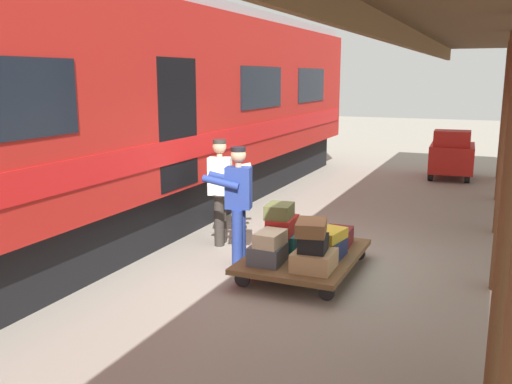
{
  "coord_description": "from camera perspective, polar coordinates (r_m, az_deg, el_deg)",
  "views": [
    {
      "loc": [
        -2.22,
        7.4,
        2.67
      ],
      "look_at": [
        0.69,
        0.69,
        1.15
      ],
      "focal_mm": 39.03,
      "sensor_mm": 36.0,
      "label": 1
    }
  ],
  "objects": [
    {
      "name": "ground_plane",
      "position": [
        8.17,
        6.4,
        -7.4
      ],
      "size": [
        60.0,
        60.0,
        0.0
      ],
      "primitive_type": "plane",
      "color": "gray"
    },
    {
      "name": "suitcase_navy_fabric",
      "position": [
        7.63,
        7.27,
        -5.71
      ],
      "size": [
        0.46,
        0.51,
        0.23
      ],
      "primitive_type": "cube",
      "rotation": [
        0.0,
        0.0,
        -0.03
      ],
      "color": "navy",
      "rests_on": "luggage_cart"
    },
    {
      "name": "suitcase_brown_leather",
      "position": [
        7.03,
        5.69,
        -3.64
      ],
      "size": [
        0.47,
        0.58,
        0.17
      ],
      "primitive_type": "cube",
      "rotation": [
        0.0,
        0.0,
        0.22
      ],
      "color": "brown",
      "rests_on": "suitcase_black_hardshell"
    },
    {
      "name": "suitcase_tan_vintage",
      "position": [
        7.11,
        5.98,
        -6.97
      ],
      "size": [
        0.51,
        0.56,
        0.24
      ],
      "primitive_type": "cube",
      "rotation": [
        0.0,
        0.0,
        0.02
      ],
      "color": "tan",
      "rests_on": "luggage_cart"
    },
    {
      "name": "porter_in_overalls",
      "position": [
        7.95,
        -1.94,
        -0.94
      ],
      "size": [
        0.72,
        0.52,
        1.7
      ],
      "color": "navy",
      "rests_on": "ground_plane"
    },
    {
      "name": "suitcase_yellow_case",
      "position": [
        7.57,
        7.57,
        -4.38
      ],
      "size": [
        0.4,
        0.56,
        0.14
      ],
      "primitive_type": "cube",
      "rotation": [
        0.0,
        0.0,
        -0.17
      ],
      "color": "gold",
      "rests_on": "suitcase_navy_fabric"
    },
    {
      "name": "porter_by_door",
      "position": [
        8.88,
        -3.58,
        0.4
      ],
      "size": [
        0.73,
        0.55,
        1.7
      ],
      "color": "#332D28",
      "rests_on": "ground_plane"
    },
    {
      "name": "suitcase_maroon_trunk",
      "position": [
        8.15,
        8.4,
        -4.55
      ],
      "size": [
        0.39,
        0.48,
        0.24
      ],
      "primitive_type": "cube",
      "rotation": [
        0.0,
        0.0,
        0.04
      ],
      "color": "maroon",
      "rests_on": "luggage_cart"
    },
    {
      "name": "suitcase_cream_canvas",
      "position": [
        7.23,
        1.46,
        -4.79
      ],
      "size": [
        0.33,
        0.47,
        0.19
      ],
      "primitive_type": "cube",
      "rotation": [
        0.0,
        0.0,
        -0.04
      ],
      "color": "beige",
      "rests_on": "suitcase_slate_roller"
    },
    {
      "name": "suitcase_teal_softside",
      "position": [
        7.82,
        2.78,
        -5.1
      ],
      "size": [
        0.48,
        0.45,
        0.26
      ],
      "primitive_type": "cube",
      "rotation": [
        0.0,
        0.0,
        -0.01
      ],
      "color": "#1E666B",
      "rests_on": "luggage_cart"
    },
    {
      "name": "suitcase_red_plastic",
      "position": [
        7.71,
        2.72,
        -3.45
      ],
      "size": [
        0.37,
        0.54,
        0.23
      ],
      "primitive_type": "cube",
      "rotation": [
        0.0,
        0.0,
        0.06
      ],
      "color": "#AD231E",
      "rests_on": "suitcase_teal_softside"
    },
    {
      "name": "suitcase_orange_carryall",
      "position": [
        8.33,
        4.17,
        -4.08
      ],
      "size": [
        0.47,
        0.52,
        0.25
      ],
      "primitive_type": "cube",
      "rotation": [
        0.0,
        0.0,
        -0.02
      ],
      "color": "#CC6B23",
      "rests_on": "luggage_cart"
    },
    {
      "name": "luggage_cart",
      "position": [
        7.77,
        4.98,
        -6.55
      ],
      "size": [
        1.41,
        2.06,
        0.28
      ],
      "color": "brown",
      "rests_on": "ground_plane"
    },
    {
      "name": "suitcase_black_hardshell",
      "position": [
        7.04,
        5.88,
        -5.25
      ],
      "size": [
        0.37,
        0.4,
        0.21
      ],
      "primitive_type": "cube",
      "rotation": [
        0.0,
        0.0,
        0.1
      ],
      "color": "black",
      "rests_on": "suitcase_tan_vintage"
    },
    {
      "name": "suitcase_olive_duffel",
      "position": [
        7.64,
        2.4,
        -1.95
      ],
      "size": [
        0.38,
        0.46,
        0.19
      ],
      "primitive_type": "cube",
      "rotation": [
        0.0,
        0.0,
        0.11
      ],
      "color": "brown",
      "rests_on": "suitcase_red_plastic"
    },
    {
      "name": "train_car",
      "position": [
        9.55,
        -15.73,
        7.66
      ],
      "size": [
        3.02,
        18.86,
        4.0
      ],
      "color": "#B21E19",
      "rests_on": "ground_plane"
    },
    {
      "name": "suitcase_slate_roller",
      "position": [
        7.32,
        1.2,
        -6.35
      ],
      "size": [
        0.43,
        0.52,
        0.24
      ],
      "primitive_type": "cube",
      "rotation": [
        0.0,
        0.0,
        0.04
      ],
      "color": "#4C515B",
      "rests_on": "luggage_cart"
    },
    {
      "name": "baggage_tug",
      "position": [
        15.65,
        19.42,
        3.59
      ],
      "size": [
        1.18,
        1.75,
        1.3
      ],
      "color": "#B21E19",
      "rests_on": "ground_plane"
    }
  ]
}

